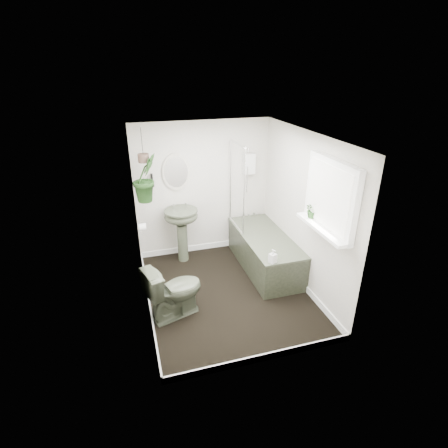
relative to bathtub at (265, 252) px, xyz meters
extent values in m
cube|color=black|center=(-0.80, -0.50, -0.30)|extent=(2.30, 2.80, 0.02)
cube|color=white|center=(-0.80, -0.50, 2.02)|extent=(2.30, 2.80, 0.02)
cube|color=beige|center=(-0.80, 0.91, 0.86)|extent=(2.30, 0.02, 2.30)
cube|color=beige|center=(-0.80, -1.91, 0.86)|extent=(2.30, 0.02, 2.30)
cube|color=beige|center=(-1.96, -0.50, 0.86)|extent=(0.02, 2.80, 2.30)
cube|color=beige|center=(0.36, -0.50, 0.86)|extent=(0.02, 2.80, 2.30)
cube|color=white|center=(-0.80, -0.50, -0.24)|extent=(2.30, 2.80, 0.10)
cube|color=white|center=(0.00, 0.84, 1.26)|extent=(0.20, 0.10, 0.35)
ellipsoid|color=beige|center=(-1.25, 0.87, 1.21)|extent=(0.46, 0.03, 0.62)
cylinder|color=black|center=(-1.65, 0.86, 1.11)|extent=(0.04, 0.04, 0.22)
cylinder|color=white|center=(-1.90, 0.20, 0.61)|extent=(0.11, 0.11, 0.11)
cube|color=white|center=(0.29, -1.20, 1.36)|extent=(0.08, 1.00, 0.90)
cube|color=white|center=(0.22, -1.20, 0.94)|extent=(0.18, 1.00, 0.04)
cube|color=white|center=(0.24, -1.20, 1.36)|extent=(0.01, 0.86, 0.76)
imported|color=#424938|center=(-1.62, -0.78, 0.10)|extent=(0.85, 0.64, 0.77)
imported|color=black|center=(0.25, -0.90, 1.07)|extent=(0.21, 0.18, 0.22)
imported|color=black|center=(-1.77, 0.45, 1.28)|extent=(0.50, 0.48, 0.72)
imported|color=black|center=(-0.23, -0.79, 0.39)|extent=(0.12, 0.12, 0.20)
cylinder|color=#4D382F|center=(-1.77, 0.45, 1.58)|extent=(0.16, 0.16, 0.12)
camera|label=1|loc=(-2.07, -4.62, 2.81)|focal=28.00mm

